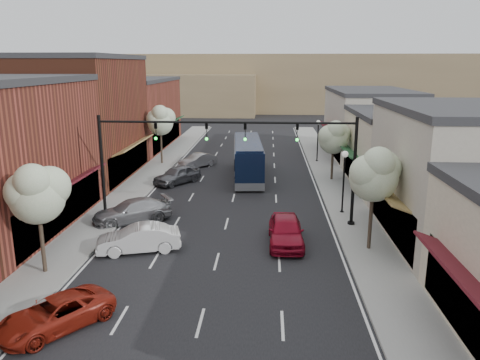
% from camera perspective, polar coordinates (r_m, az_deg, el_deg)
% --- Properties ---
extents(ground, '(160.00, 160.00, 0.00)m').
position_cam_1_polar(ground, '(23.22, -3.43, -11.88)').
color(ground, black).
rests_on(ground, ground).
extents(sidewalk_left, '(2.80, 73.00, 0.15)m').
position_cam_1_polar(sidewalk_left, '(41.96, -11.86, -0.15)').
color(sidewalk_left, gray).
rests_on(sidewalk_left, ground).
extents(sidewalk_right, '(2.80, 73.00, 0.15)m').
position_cam_1_polar(sidewalk_right, '(40.90, 11.49, -0.50)').
color(sidewalk_right, gray).
rests_on(sidewalk_right, ground).
extents(curb_left, '(0.25, 73.00, 0.17)m').
position_cam_1_polar(curb_left, '(41.62, -10.00, -0.18)').
color(curb_left, gray).
rests_on(curb_left, ground).
extents(curb_right, '(0.25, 73.00, 0.17)m').
position_cam_1_polar(curb_right, '(40.73, 9.54, -0.47)').
color(curb_right, gray).
rests_on(curb_right, ground).
extents(bldg_left_midfar, '(10.14, 14.10, 10.90)m').
position_cam_1_polar(bldg_left_midfar, '(44.33, -19.06, 7.14)').
color(bldg_left_midfar, '#602B1B').
rests_on(bldg_left_midfar, ground).
extents(bldg_left_far, '(10.14, 18.10, 8.40)m').
position_cam_1_polar(bldg_left_far, '(59.47, -13.13, 7.90)').
color(bldg_left_far, brown).
rests_on(bldg_left_far, ground).
extents(bldg_right_midnear, '(9.14, 12.10, 7.90)m').
position_cam_1_polar(bldg_right_midnear, '(29.60, 25.40, 0.50)').
color(bldg_right_midnear, '#AEA795').
rests_on(bldg_right_midnear, ground).
extents(bldg_right_midfar, '(9.14, 12.10, 6.40)m').
position_cam_1_polar(bldg_right_midfar, '(40.88, 19.18, 3.43)').
color(bldg_right_midfar, beige).
rests_on(bldg_right_midfar, ground).
extents(bldg_right_far, '(9.14, 16.10, 7.40)m').
position_cam_1_polar(bldg_right_far, '(54.26, 15.35, 6.68)').
color(bldg_right_far, '#AEA795').
rests_on(bldg_right_far, ground).
extents(hill_far, '(120.00, 30.00, 12.00)m').
position_cam_1_polar(hill_far, '(110.83, 2.16, 11.88)').
color(hill_far, '#7A6647').
rests_on(hill_far, ground).
extents(hill_near, '(50.00, 20.00, 8.00)m').
position_cam_1_polar(hill_near, '(102.70, -12.34, 10.28)').
color(hill_near, '#7A6647').
rests_on(hill_near, ground).
extents(signal_mast_right, '(8.22, 0.46, 7.00)m').
position_cam_1_polar(signal_mast_right, '(29.40, 9.28, 3.03)').
color(signal_mast_right, black).
rests_on(signal_mast_right, ground).
extents(signal_mast_left, '(8.22, 0.46, 7.00)m').
position_cam_1_polar(signal_mast_left, '(30.38, -12.35, 3.25)').
color(signal_mast_left, black).
rests_on(signal_mast_left, ground).
extents(tree_right_near, '(2.85, 2.65, 5.95)m').
position_cam_1_polar(tree_right_near, '(25.95, 16.13, 0.82)').
color(tree_right_near, '#47382B').
rests_on(tree_right_near, ground).
extents(tree_right_far, '(2.85, 2.65, 5.43)m').
position_cam_1_polar(tree_right_far, '(41.52, 11.41, 5.24)').
color(tree_right_far, '#47382B').
rests_on(tree_right_far, ground).
extents(tree_left_near, '(2.85, 2.65, 5.69)m').
position_cam_1_polar(tree_left_near, '(24.09, -23.50, -1.37)').
color(tree_left_near, '#47382B').
rests_on(tree_left_near, ground).
extents(tree_left_far, '(2.85, 2.65, 6.13)m').
position_cam_1_polar(tree_left_far, '(48.23, -9.66, 7.25)').
color(tree_left_far, '#47382B').
rests_on(tree_left_far, ground).
extents(lamp_post_near, '(0.44, 0.44, 4.44)m').
position_cam_1_polar(lamp_post_near, '(32.44, 12.57, 0.99)').
color(lamp_post_near, black).
rests_on(lamp_post_near, ground).
extents(lamp_post_far, '(0.44, 0.44, 4.44)m').
position_cam_1_polar(lamp_post_far, '(49.51, 9.48, 5.56)').
color(lamp_post_far, black).
rests_on(lamp_post_far, ground).
extents(coach_bus, '(3.23, 11.23, 3.39)m').
position_cam_1_polar(coach_bus, '(42.50, 0.95, 2.68)').
color(coach_bus, black).
rests_on(coach_bus, ground).
extents(red_hatchback, '(2.02, 4.87, 1.65)m').
position_cam_1_polar(red_hatchback, '(27.07, 5.60, -6.15)').
color(red_hatchback, maroon).
rests_on(red_hatchback, ground).
extents(parked_car_a, '(4.44, 4.83, 1.25)m').
position_cam_1_polar(parked_car_a, '(20.32, -21.54, -14.93)').
color(parked_car_a, maroon).
rests_on(parked_car_a, ground).
extents(parked_car_b, '(4.81, 2.81, 1.50)m').
position_cam_1_polar(parked_car_b, '(26.56, -12.27, -7.00)').
color(parked_car_b, silver).
rests_on(parked_car_b, ground).
extents(parked_car_c, '(5.48, 4.42, 1.49)m').
position_cam_1_polar(parked_car_c, '(31.47, -13.00, -3.70)').
color(parked_car_c, '#95959A').
rests_on(parked_car_c, ground).
extents(parked_car_d, '(4.12, 4.73, 1.54)m').
position_cam_1_polar(parked_car_d, '(40.79, -7.66, 0.63)').
color(parked_car_d, '#4F5156').
rests_on(parked_car_d, ground).
extents(parked_car_e, '(3.73, 4.07, 1.35)m').
position_cam_1_polar(parked_car_e, '(47.10, -5.18, 2.38)').
color(parked_car_e, '#A5A5AA').
rests_on(parked_car_e, ground).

